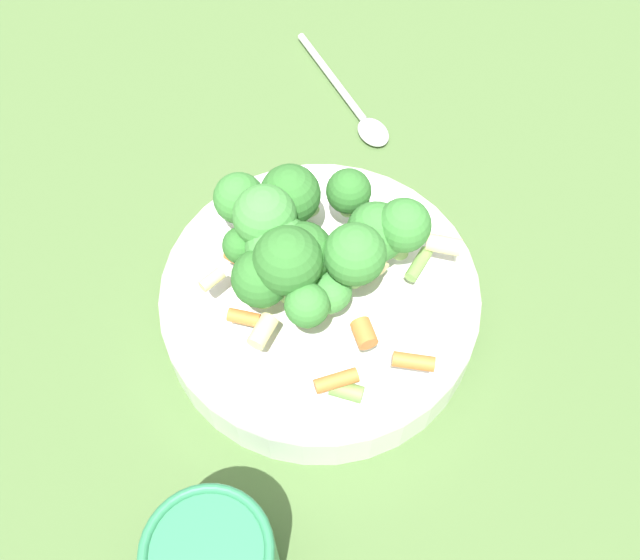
% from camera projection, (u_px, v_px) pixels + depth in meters
% --- Properties ---
extents(ground_plane, '(3.00, 3.00, 0.00)m').
position_uv_depth(ground_plane, '(320.00, 317.00, 0.59)').
color(ground_plane, '#4C6B38').
extents(bowl, '(0.24, 0.24, 0.05)m').
position_uv_depth(bowl, '(320.00, 301.00, 0.57)').
color(bowl, white).
rests_on(bowl, ground_plane).
extents(pasta_salad, '(0.21, 0.16, 0.08)m').
position_uv_depth(pasta_salad, '(307.00, 242.00, 0.52)').
color(pasta_salad, '#8CB766').
rests_on(pasta_salad, bowl).
extents(spoon, '(0.16, 0.08, 0.01)m').
position_uv_depth(spoon, '(356.00, 109.00, 0.70)').
color(spoon, silver).
rests_on(spoon, ground_plane).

